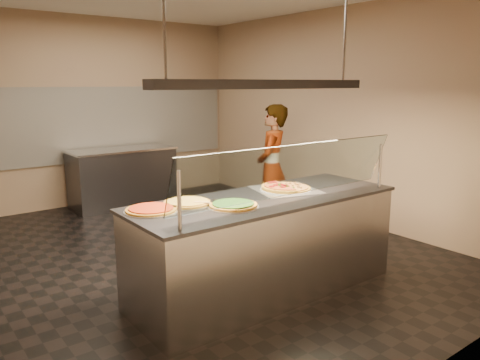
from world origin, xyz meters
TOP-DOWN VIEW (x-y plane):
  - ground at (0.00, 0.00)m, footprint 5.00×6.00m
  - wall_back at (0.00, 3.01)m, footprint 5.00×0.02m
  - wall_front at (0.00, -3.01)m, footprint 5.00×0.02m
  - wall_right at (2.51, 0.00)m, footprint 0.02×6.00m
  - tile_band at (0.00, 2.98)m, footprint 4.90×0.02m
  - serving_counter at (0.02, -1.33)m, footprint 2.62×0.94m
  - sneeze_guard at (0.02, -1.67)m, footprint 2.38×0.18m
  - perforated_tray at (0.36, -1.23)m, footprint 0.71×0.71m
  - half_pizza_pepperoni at (0.24, -1.22)m, footprint 0.36×0.52m
  - half_pizza_sausage at (0.48, -1.23)m, footprint 0.36×0.52m
  - pizza_spinach at (-0.43, -1.42)m, footprint 0.44×0.44m
  - pizza_cheese at (-0.69, -1.10)m, footprint 0.44×0.44m
  - pizza_tomato at (-1.05, -1.13)m, footprint 0.44×0.44m
  - pizza_spatula at (-0.57, -1.24)m, footprint 0.28×0.17m
  - prep_table at (0.28, 2.55)m, footprint 1.65×0.74m
  - worker at (1.33, 0.09)m, footprint 0.74×0.69m
  - heat_lamp_housing at (0.02, -1.33)m, footprint 2.30×0.18m
  - lamp_rod_left at (-0.98, -1.33)m, footprint 0.02×0.02m
  - lamp_rod_right at (1.02, -1.33)m, footprint 0.02×0.02m

SIDE VIEW (x-z plane):
  - ground at x=0.00m, z-range -0.02..0.00m
  - serving_counter at x=0.02m, z-range 0.00..0.93m
  - prep_table at x=0.28m, z-range 0.00..0.93m
  - worker at x=1.33m, z-range 0.00..1.69m
  - perforated_tray at x=0.36m, z-range 0.93..0.94m
  - pizza_cheese at x=-0.69m, z-range 0.93..0.96m
  - pizza_tomato at x=-1.05m, z-range 0.93..0.96m
  - pizza_spinach at x=-0.43m, z-range 0.93..0.96m
  - half_pizza_sausage at x=0.48m, z-range 0.94..0.98m
  - pizza_spatula at x=-0.57m, z-range 0.95..0.97m
  - half_pizza_pepperoni at x=0.24m, z-range 0.94..0.99m
  - sneeze_guard at x=0.02m, z-range 0.96..1.49m
  - tile_band at x=0.00m, z-range 0.70..1.90m
  - wall_back at x=0.00m, z-range 0.00..3.00m
  - wall_front at x=0.00m, z-range 0.00..3.00m
  - wall_right at x=2.51m, z-range 0.00..3.00m
  - heat_lamp_housing at x=0.02m, z-range 1.91..1.99m
  - lamp_rod_left at x=-0.98m, z-range 1.99..3.00m
  - lamp_rod_right at x=1.02m, z-range 1.99..3.00m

